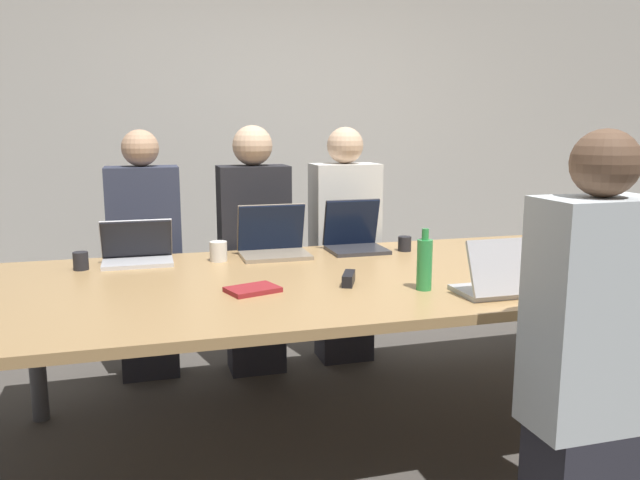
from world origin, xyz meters
The scene contains 19 objects.
ground_plane centered at (0.00, 0.00, 0.00)m, with size 24.00×24.00×0.00m, color #4C4742.
curtain_wall centered at (0.00, 2.26, 1.40)m, with size 12.00×0.06×2.80m.
conference_table centered at (0.00, 0.00, 0.72)m, with size 3.46×1.42×0.77m.
laptop_far_midleft centered at (-0.36, 0.52, 0.85)m, with size 0.36×0.27×0.27m.
person_far_midleft centered at (-0.40, 0.89, 0.71)m, with size 0.40×0.24×1.45m.
cup_far_midleft centered at (-0.65, 0.46, 0.82)m, with size 0.09×0.09×0.10m.
laptop_near_midright centered at (0.36, -0.50, 0.84)m, with size 0.33×0.24×0.23m.
person_near_midright centered at (0.39, -1.00, 0.70)m, with size 0.40×0.24×1.44m.
bottle_near_midright centered at (0.10, -0.34, 0.88)m, with size 0.06×0.06×0.26m.
laptop_far_center centered at (0.10, 0.54, 0.85)m, with size 0.31×0.28×0.28m.
person_far_center centered at (0.17, 0.93, 0.70)m, with size 0.40×0.24×1.44m.
cup_far_center centered at (0.36, 0.44, 0.81)m, with size 0.07×0.07×0.08m.
laptop_far_left centered at (-1.05, 0.52, 0.83)m, with size 0.34×0.22×0.22m.
person_far_left centered at (-1.01, 0.99, 0.69)m, with size 0.40×0.24×1.43m.
cup_far_left centered at (-1.30, 0.44, 0.81)m, with size 0.07×0.07×0.09m.
laptop_near_right centered at (0.95, -0.55, 0.84)m, with size 0.34×0.22×0.23m.
cup_near_right centered at (0.67, -0.48, 0.82)m, with size 0.09×0.09×0.10m.
stapler centered at (-0.17, -0.17, 0.80)m, with size 0.10×0.15×0.05m.
notebook centered at (-0.59, -0.18, 0.78)m, with size 0.24×0.20×0.02m.
Camera 1 is at (-1.00, -2.64, 1.44)m, focal length 35.00 mm.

